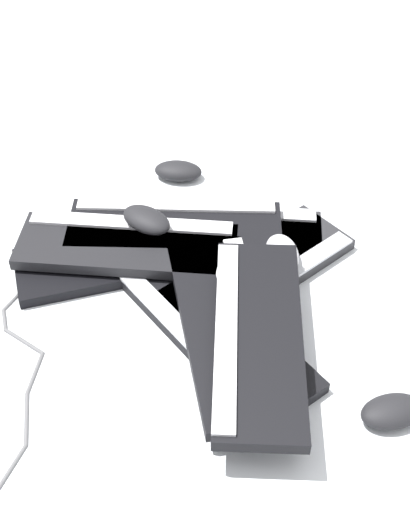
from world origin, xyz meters
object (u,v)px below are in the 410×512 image
object	(u,v)px
keyboard_0	(254,274)
keyboard_7	(127,245)
keyboard_3	(215,331)
mouse_2	(178,171)
keyboard_6	(257,335)
keyboard_4	(175,226)
keyboard_2	(125,256)
keyboard_5	(227,326)
mouse_1	(235,268)
mouse_3	(392,411)
mouse_0	(282,254)
keyboard_1	(217,232)
mouse_4	(146,220)

from	to	relation	value
keyboard_0	keyboard_7	size ratio (longest dim) A/B	0.96
keyboard_3	mouse_2	bearing A→B (deg)	98.06
keyboard_7	mouse_2	distance (m)	0.30
keyboard_6	keyboard_0	bearing A→B (deg)	86.31
keyboard_4	mouse_2	xyz separation A→B (m)	(0.01, 0.22, -0.02)
keyboard_7	keyboard_4	bearing A→B (deg)	29.89
keyboard_2	keyboard_7	distance (m)	0.03
keyboard_5	keyboard_6	world-z (taller)	keyboard_6
keyboard_4	keyboard_6	world-z (taller)	keyboard_6
keyboard_0	keyboard_2	world-z (taller)	same
keyboard_3	keyboard_7	xyz separation A→B (m)	(-0.17, 0.20, 0.03)
mouse_1	mouse_2	world-z (taller)	mouse_1
mouse_3	keyboard_2	bearing A→B (deg)	126.50
mouse_0	mouse_2	size ratio (longest dim) A/B	1.00
keyboard_7	keyboard_2	bearing A→B (deg)	-175.17
keyboard_5	mouse_2	world-z (taller)	keyboard_5
keyboard_1	mouse_4	distance (m)	0.16
keyboard_2	keyboard_4	bearing A→B (deg)	28.44
keyboard_7	mouse_2	world-z (taller)	keyboard_7
keyboard_3	mouse_1	bearing A→B (deg)	70.68
keyboard_0	mouse_0	xyz separation A→B (m)	(0.06, 0.02, 0.04)
keyboard_0	keyboard_3	distance (m)	0.17
keyboard_6	mouse_4	distance (m)	0.36
keyboard_5	mouse_1	world-z (taller)	mouse_1
keyboard_4	keyboard_3	bearing A→B (deg)	-74.04
keyboard_1	mouse_2	xyz separation A→B (m)	(-0.08, 0.21, 0.01)
mouse_4	keyboard_0	bearing A→B (deg)	14.71
keyboard_4	mouse_4	world-z (taller)	mouse_4
keyboard_7	mouse_1	size ratio (longest dim) A/B	4.13
keyboard_0	mouse_0	size ratio (longest dim) A/B	3.98
keyboard_4	mouse_1	world-z (taller)	mouse_1
mouse_1	mouse_4	world-z (taller)	mouse_4
keyboard_6	keyboard_3	bearing A→B (deg)	138.38
keyboard_6	keyboard_4	bearing A→B (deg)	114.15
keyboard_6	keyboard_7	world-z (taller)	keyboard_6
keyboard_2	keyboard_4	world-z (taller)	keyboard_4
keyboard_2	keyboard_0	bearing A→B (deg)	-12.30
keyboard_0	keyboard_4	size ratio (longest dim) A/B	0.98
mouse_4	keyboard_2	bearing A→B (deg)	-103.71
keyboard_1	keyboard_3	distance (m)	0.27
keyboard_2	mouse_1	xyz separation A→B (m)	(0.22, -0.08, 0.04)
mouse_1	mouse_3	size ratio (longest dim) A/B	1.00
keyboard_0	keyboard_7	distance (m)	0.26
mouse_0	mouse_1	distance (m)	0.10
mouse_0	mouse_2	distance (m)	0.38
keyboard_4	keyboard_6	distance (m)	0.35
mouse_1	mouse_3	xyz separation A→B (m)	(0.24, -0.31, -0.03)
keyboard_3	keyboard_5	size ratio (longest dim) A/B	0.97
keyboard_3	mouse_3	xyz separation A→B (m)	(0.29, -0.19, 0.01)
keyboard_6	mouse_2	xyz separation A→B (m)	(-0.14, 0.54, -0.05)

